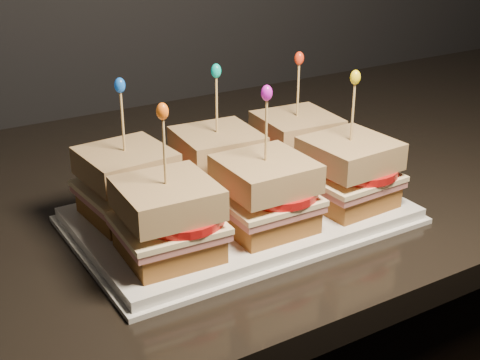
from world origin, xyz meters
TOP-DOWN VIEW (x-y plane):
  - granite_slab at (0.58, 1.65)m, footprint 2.51×0.72m
  - platter at (0.77, 1.51)m, footprint 0.38×0.23m
  - platter_rim at (0.77, 1.51)m, footprint 0.39×0.24m
  - sandwich_0_bread_bot at (0.65, 1.56)m, footprint 0.10×0.10m
  - sandwich_0_ham at (0.65, 1.56)m, footprint 0.11×0.10m
  - sandwich_0_cheese at (0.65, 1.56)m, footprint 0.11×0.11m
  - sandwich_0_tomato at (0.66, 1.56)m, footprint 0.09×0.09m
  - sandwich_0_bread_top at (0.65, 1.56)m, footprint 0.10×0.10m
  - sandwich_0_pick at (0.65, 1.56)m, footprint 0.00×0.00m
  - sandwich_0_frill at (0.65, 1.56)m, footprint 0.01×0.01m
  - sandwich_1_bread_bot at (0.77, 1.56)m, footprint 0.10×0.10m
  - sandwich_1_ham at (0.77, 1.56)m, footprint 0.11×0.10m
  - sandwich_1_cheese at (0.77, 1.56)m, footprint 0.11×0.11m
  - sandwich_1_tomato at (0.78, 1.56)m, footprint 0.09×0.09m
  - sandwich_1_bread_top at (0.77, 1.56)m, footprint 0.10×0.10m
  - sandwich_1_pick at (0.77, 1.56)m, footprint 0.00×0.00m
  - sandwich_1_frill at (0.77, 1.56)m, footprint 0.01×0.01m
  - sandwich_2_bread_bot at (0.88, 1.56)m, footprint 0.10×0.10m
  - sandwich_2_ham at (0.88, 1.56)m, footprint 0.11×0.10m
  - sandwich_2_cheese at (0.88, 1.56)m, footprint 0.11×0.11m
  - sandwich_2_tomato at (0.90, 1.56)m, footprint 0.09×0.09m
  - sandwich_2_bread_top at (0.88, 1.56)m, footprint 0.10×0.10m
  - sandwich_2_pick at (0.88, 1.56)m, footprint 0.00×0.00m
  - sandwich_2_frill at (0.88, 1.56)m, footprint 0.01×0.01m
  - sandwich_3_bread_bot at (0.65, 1.46)m, footprint 0.10×0.10m
  - sandwich_3_ham at (0.65, 1.46)m, footprint 0.11×0.10m
  - sandwich_3_cheese at (0.65, 1.46)m, footprint 0.11×0.10m
  - sandwich_3_tomato at (0.66, 1.45)m, footprint 0.09×0.09m
  - sandwich_3_bread_top at (0.65, 1.46)m, footprint 0.10×0.10m
  - sandwich_3_pick at (0.65, 1.46)m, footprint 0.00×0.00m
  - sandwich_3_frill at (0.65, 1.46)m, footprint 0.01×0.01m
  - sandwich_4_bread_bot at (0.77, 1.46)m, footprint 0.09×0.09m
  - sandwich_4_ham at (0.77, 1.46)m, footprint 0.10×0.10m
  - sandwich_4_cheese at (0.77, 1.46)m, footprint 0.10×0.10m
  - sandwich_4_tomato at (0.78, 1.45)m, footprint 0.09×0.09m
  - sandwich_4_bread_top at (0.77, 1.46)m, footprint 0.09×0.09m
  - sandwich_4_pick at (0.77, 1.46)m, footprint 0.00×0.00m
  - sandwich_4_frill at (0.77, 1.46)m, footprint 0.01×0.01m
  - sandwich_5_bread_bot at (0.88, 1.46)m, footprint 0.10×0.10m
  - sandwich_5_ham at (0.88, 1.46)m, footprint 0.11×0.10m
  - sandwich_5_cheese at (0.88, 1.46)m, footprint 0.11×0.10m
  - sandwich_5_tomato at (0.90, 1.45)m, footprint 0.09×0.09m
  - sandwich_5_bread_top at (0.88, 1.46)m, footprint 0.10×0.10m
  - sandwich_5_pick at (0.88, 1.46)m, footprint 0.00×0.00m
  - sandwich_5_frill at (0.88, 1.46)m, footprint 0.01×0.01m

SIDE VIEW (x-z plane):
  - granite_slab at x=0.58m, z-range 0.87..0.90m
  - platter_rim at x=0.77m, z-range 0.90..0.91m
  - platter at x=0.77m, z-range 0.90..0.92m
  - sandwich_0_bread_bot at x=0.65m, z-range 0.92..0.94m
  - sandwich_1_bread_bot at x=0.77m, z-range 0.92..0.94m
  - sandwich_2_bread_bot at x=0.88m, z-range 0.92..0.94m
  - sandwich_3_bread_bot at x=0.65m, z-range 0.92..0.94m
  - sandwich_4_bread_bot at x=0.77m, z-range 0.92..0.94m
  - sandwich_5_bread_bot at x=0.88m, z-range 0.92..0.94m
  - sandwich_0_ham at x=0.65m, z-range 0.94..0.95m
  - sandwich_1_ham at x=0.77m, z-range 0.94..0.95m
  - sandwich_2_ham at x=0.88m, z-range 0.94..0.95m
  - sandwich_3_ham at x=0.65m, z-range 0.94..0.95m
  - sandwich_4_ham at x=0.77m, z-range 0.94..0.95m
  - sandwich_5_ham at x=0.88m, z-range 0.94..0.95m
  - sandwich_0_cheese at x=0.65m, z-range 0.95..0.96m
  - sandwich_1_cheese at x=0.77m, z-range 0.95..0.96m
  - sandwich_2_cheese at x=0.88m, z-range 0.95..0.96m
  - sandwich_3_cheese at x=0.65m, z-range 0.95..0.96m
  - sandwich_4_cheese at x=0.77m, z-range 0.95..0.96m
  - sandwich_5_cheese at x=0.88m, z-range 0.95..0.96m
  - sandwich_0_tomato at x=0.66m, z-range 0.96..0.97m
  - sandwich_1_tomato at x=0.78m, z-range 0.96..0.97m
  - sandwich_2_tomato at x=0.90m, z-range 0.96..0.97m
  - sandwich_3_tomato at x=0.66m, z-range 0.96..0.97m
  - sandwich_4_tomato at x=0.78m, z-range 0.96..0.97m
  - sandwich_5_tomato at x=0.90m, z-range 0.96..0.97m
  - sandwich_0_bread_top at x=0.65m, z-range 0.97..1.00m
  - sandwich_1_bread_top at x=0.77m, z-range 0.97..1.00m
  - sandwich_2_bread_top at x=0.88m, z-range 0.97..1.00m
  - sandwich_3_bread_top at x=0.65m, z-range 0.97..1.00m
  - sandwich_4_bread_top at x=0.77m, z-range 0.97..1.00m
  - sandwich_5_bread_top at x=0.88m, z-range 0.97..1.00m
  - sandwich_0_pick at x=0.65m, z-range 0.98..1.07m
  - sandwich_1_pick at x=0.77m, z-range 0.98..1.07m
  - sandwich_2_pick at x=0.88m, z-range 0.98..1.07m
  - sandwich_3_pick at x=0.65m, z-range 0.98..1.07m
  - sandwich_4_pick at x=0.77m, z-range 0.98..1.07m
  - sandwich_5_pick at x=0.88m, z-range 0.98..1.07m
  - sandwich_0_frill at x=0.65m, z-range 1.06..1.08m
  - sandwich_1_frill at x=0.77m, z-range 1.06..1.08m
  - sandwich_2_frill at x=0.88m, z-range 1.06..1.08m
  - sandwich_3_frill at x=0.65m, z-range 1.06..1.08m
  - sandwich_4_frill at x=0.77m, z-range 1.06..1.08m
  - sandwich_5_frill at x=0.88m, z-range 1.06..1.08m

